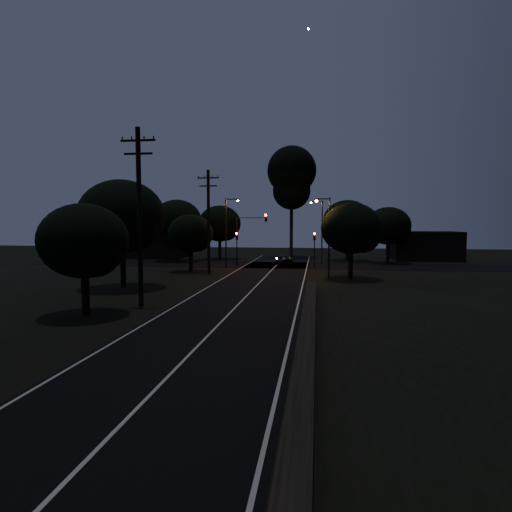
% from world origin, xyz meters
% --- Properties ---
extents(ground, '(160.00, 160.00, 0.00)m').
position_xyz_m(ground, '(0.00, 0.00, 0.00)').
color(ground, black).
extents(road_surface, '(60.00, 70.00, 0.03)m').
position_xyz_m(road_surface, '(0.00, 31.12, 0.01)').
color(road_surface, black).
rests_on(road_surface, ground).
extents(retaining_wall, '(6.93, 26.00, 1.60)m').
position_xyz_m(retaining_wall, '(7.74, 3.00, 0.62)').
color(retaining_wall, black).
rests_on(retaining_wall, ground).
extents(utility_pole_mid, '(2.20, 0.30, 11.00)m').
position_xyz_m(utility_pole_mid, '(-6.00, 15.00, 5.74)').
color(utility_pole_mid, black).
rests_on(utility_pole_mid, ground).
extents(utility_pole_far, '(2.20, 0.30, 10.50)m').
position_xyz_m(utility_pole_far, '(-6.00, 32.00, 5.48)').
color(utility_pole_far, black).
rests_on(utility_pole_far, ground).
extents(tree_left_b, '(4.93, 4.93, 6.27)m').
position_xyz_m(tree_left_b, '(-7.83, 11.90, 4.06)').
color(tree_left_b, black).
rests_on(tree_left_b, ground).
extents(tree_left_c, '(6.82, 6.82, 8.61)m').
position_xyz_m(tree_left_c, '(-10.26, 21.86, 5.57)').
color(tree_left_c, black).
rests_on(tree_left_c, ground).
extents(tree_left_d, '(4.82, 4.82, 6.11)m').
position_xyz_m(tree_left_d, '(-8.33, 33.90, 3.96)').
color(tree_left_d, black).
rests_on(tree_left_d, ground).
extents(tree_far_nw, '(6.09, 6.09, 7.71)m').
position_xyz_m(tree_far_nw, '(-8.78, 49.88, 4.99)').
color(tree_far_nw, black).
rests_on(tree_far_nw, ground).
extents(tree_far_w, '(6.56, 6.56, 8.37)m').
position_xyz_m(tree_far_w, '(-13.77, 45.87, 5.44)').
color(tree_far_w, black).
rests_on(tree_far_w, ground).
extents(tree_far_ne, '(6.61, 6.61, 8.36)m').
position_xyz_m(tree_far_ne, '(9.23, 49.87, 5.41)').
color(tree_far_ne, black).
rests_on(tree_far_ne, ground).
extents(tree_far_e, '(5.72, 5.72, 7.26)m').
position_xyz_m(tree_far_e, '(14.20, 46.88, 4.70)').
color(tree_far_e, black).
rests_on(tree_far_e, ground).
extents(tree_right_a, '(5.54, 5.54, 7.05)m').
position_xyz_m(tree_right_a, '(8.20, 29.89, 4.57)').
color(tree_right_a, black).
rests_on(tree_right_a, ground).
extents(tall_pine, '(7.38, 7.38, 16.78)m').
position_xyz_m(tall_pine, '(1.00, 55.00, 12.11)').
color(tall_pine, black).
rests_on(tall_pine, ground).
extents(building_left, '(10.00, 8.00, 4.40)m').
position_xyz_m(building_left, '(-20.00, 52.00, 2.20)').
color(building_left, black).
rests_on(building_left, ground).
extents(building_right, '(9.00, 7.00, 4.00)m').
position_xyz_m(building_right, '(20.00, 53.00, 2.00)').
color(building_right, black).
rests_on(building_right, ground).
extents(signal_left, '(0.28, 0.35, 4.10)m').
position_xyz_m(signal_left, '(-4.60, 39.99, 2.84)').
color(signal_left, black).
rests_on(signal_left, ground).
extents(signal_right, '(0.28, 0.35, 4.10)m').
position_xyz_m(signal_right, '(4.60, 39.99, 2.84)').
color(signal_right, black).
rests_on(signal_right, ground).
extents(signal_mast, '(3.70, 0.35, 6.25)m').
position_xyz_m(signal_mast, '(-2.91, 39.99, 4.34)').
color(signal_mast, black).
rests_on(signal_mast, ground).
extents(streetlight_a, '(1.66, 0.26, 8.00)m').
position_xyz_m(streetlight_a, '(-5.31, 38.00, 4.64)').
color(streetlight_a, black).
rests_on(streetlight_a, ground).
extents(streetlight_b, '(1.66, 0.26, 8.00)m').
position_xyz_m(streetlight_b, '(5.31, 44.00, 4.64)').
color(streetlight_b, black).
rests_on(streetlight_b, ground).
extents(streetlight_c, '(1.46, 0.26, 7.50)m').
position_xyz_m(streetlight_c, '(5.83, 30.00, 4.35)').
color(streetlight_c, black).
rests_on(streetlight_c, ground).
extents(car, '(2.60, 4.28, 1.36)m').
position_xyz_m(car, '(0.96, 41.79, 0.68)').
color(car, black).
rests_on(car, ground).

